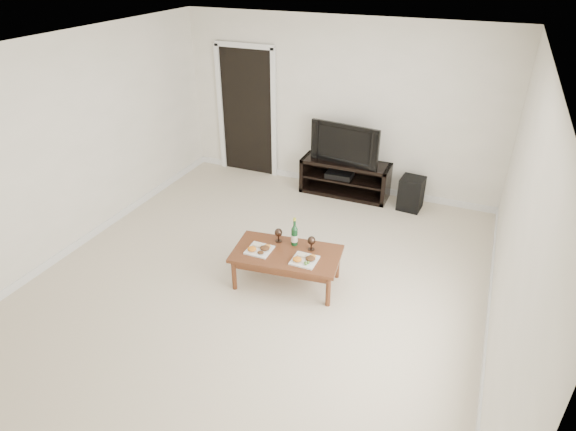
# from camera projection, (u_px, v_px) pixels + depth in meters

# --- Properties ---
(floor) EXTENTS (5.50, 5.50, 0.00)m
(floor) POSITION_uv_depth(u_px,v_px,m) (262.00, 278.00, 5.68)
(floor) COLOR beige
(floor) RESTS_ON ground
(back_wall) EXTENTS (5.00, 0.04, 2.60)m
(back_wall) POSITION_uv_depth(u_px,v_px,m) (339.00, 107.00, 7.26)
(back_wall) COLOR white
(back_wall) RESTS_ON ground
(ceiling) EXTENTS (5.00, 5.50, 0.04)m
(ceiling) POSITION_uv_depth(u_px,v_px,m) (254.00, 47.00, 4.39)
(ceiling) COLOR white
(ceiling) RESTS_ON back_wall
(doorway) EXTENTS (0.90, 0.02, 2.05)m
(doorway) POSITION_uv_depth(u_px,v_px,m) (247.00, 113.00, 7.89)
(doorway) COLOR black
(doorway) RESTS_ON ground
(media_console) EXTENTS (1.36, 0.45, 0.55)m
(media_console) POSITION_uv_depth(u_px,v_px,m) (345.00, 178.00, 7.46)
(media_console) COLOR black
(media_console) RESTS_ON ground
(television) EXTENTS (1.09, 0.28, 0.62)m
(television) POSITION_uv_depth(u_px,v_px,m) (347.00, 142.00, 7.17)
(television) COLOR black
(television) RESTS_ON media_console
(av_receiver) EXTENTS (0.40, 0.31, 0.08)m
(av_receiver) POSITION_uv_depth(u_px,v_px,m) (340.00, 174.00, 7.46)
(av_receiver) COLOR black
(av_receiver) RESTS_ON media_console
(subwoofer) EXTENTS (0.35, 0.35, 0.49)m
(subwoofer) POSITION_uv_depth(u_px,v_px,m) (411.00, 193.00, 7.06)
(subwoofer) COLOR black
(subwoofer) RESTS_ON ground
(coffee_table) EXTENTS (1.27, 0.80, 0.42)m
(coffee_table) POSITION_uv_depth(u_px,v_px,m) (287.00, 268.00, 5.50)
(coffee_table) COLOR brown
(coffee_table) RESTS_ON ground
(plate_left) EXTENTS (0.27, 0.27, 0.07)m
(plate_left) POSITION_uv_depth(u_px,v_px,m) (259.00, 248.00, 5.41)
(plate_left) COLOR white
(plate_left) RESTS_ON coffee_table
(plate_right) EXTENTS (0.27, 0.27, 0.07)m
(plate_right) POSITION_uv_depth(u_px,v_px,m) (305.00, 258.00, 5.23)
(plate_right) COLOR white
(plate_right) RESTS_ON coffee_table
(wine_bottle) EXTENTS (0.07, 0.07, 0.35)m
(wine_bottle) POSITION_uv_depth(u_px,v_px,m) (295.00, 231.00, 5.45)
(wine_bottle) COLOR #103C1B
(wine_bottle) RESTS_ON coffee_table
(goblet_left) EXTENTS (0.09, 0.09, 0.17)m
(goblet_left) POSITION_uv_depth(u_px,v_px,m) (279.00, 235.00, 5.56)
(goblet_left) COLOR #31221B
(goblet_left) RESTS_ON coffee_table
(goblet_right) EXTENTS (0.09, 0.09, 0.17)m
(goblet_right) POSITION_uv_depth(u_px,v_px,m) (311.00, 243.00, 5.41)
(goblet_right) COLOR #31221B
(goblet_right) RESTS_ON coffee_table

